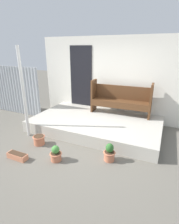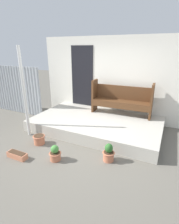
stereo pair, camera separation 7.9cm
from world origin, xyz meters
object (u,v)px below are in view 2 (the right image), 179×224
(support_post, at_px, (24,94))
(flower_pot_right, at_px, (109,153))
(flower_pot_middle, at_px, (55,154))
(planter_box_rect, at_px, (17,155))
(bench, at_px, (122,98))
(flower_pot_left, at_px, (39,139))

(support_post, bearing_deg, flower_pot_right, -4.38)
(flower_pot_middle, height_order, flower_pot_right, flower_pot_right)
(support_post, height_order, planter_box_rect, support_post)
(bench, height_order, planter_box_rect, bench)
(planter_box_rect, bearing_deg, bench, 61.87)
(flower_pot_right, bearing_deg, support_post, 175.62)
(bench, bearing_deg, flower_pot_left, -126.53)
(bench, xyz_separation_m, planter_box_rect, (-1.48, -2.78, -0.75))
(support_post, distance_m, planter_box_rect, 1.53)
(support_post, distance_m, flower_pot_middle, 1.78)
(flower_pot_middle, distance_m, planter_box_rect, 0.85)
(bench, distance_m, flower_pot_right, 2.15)
(flower_pot_middle, relative_size, planter_box_rect, 0.75)
(bench, relative_size, flower_pot_middle, 5.20)
(flower_pot_left, relative_size, planter_box_rect, 0.65)
(flower_pot_middle, height_order, planter_box_rect, flower_pot_middle)
(flower_pot_left, height_order, flower_pot_middle, flower_pot_middle)
(bench, xyz_separation_m, flower_pot_right, (0.33, -2.02, -0.64))
(flower_pot_left, bearing_deg, bench, 55.41)
(flower_pot_left, distance_m, planter_box_rect, 0.68)
(flower_pot_left, bearing_deg, flower_pot_right, 2.63)
(flower_pot_right, bearing_deg, planter_box_rect, -157.41)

